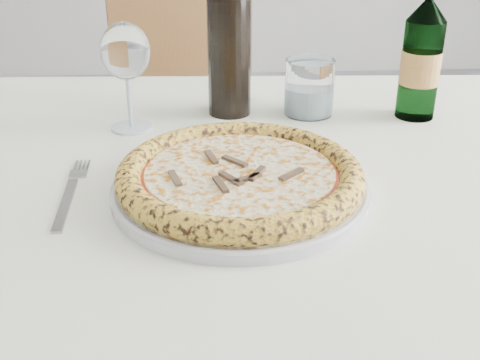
{
  "coord_description": "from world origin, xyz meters",
  "views": [
    {
      "loc": [
        -0.01,
        -0.81,
        1.11
      ],
      "look_at": [
        0.03,
        -0.14,
        0.78
      ],
      "focal_mm": 45.0,
      "sensor_mm": 36.0,
      "label": 1
    }
  ],
  "objects_px": {
    "chair_far": "(192,126)",
    "wine_bottle": "(229,40)",
    "wine_glass": "(125,54)",
    "tumbler": "(309,91)",
    "plate": "(240,188)",
    "pizza": "(240,175)",
    "dining_table": "(236,217)",
    "beer_bottle": "(421,58)"
  },
  "relations": [
    {
      "from": "chair_far",
      "to": "wine_bottle",
      "type": "height_order",
      "value": "wine_bottle"
    },
    {
      "from": "wine_glass",
      "to": "tumbler",
      "type": "xyz_separation_m",
      "value": [
        0.29,
        0.05,
        -0.08
      ]
    },
    {
      "from": "plate",
      "to": "pizza",
      "type": "height_order",
      "value": "pizza"
    },
    {
      "from": "wine_glass",
      "to": "wine_bottle",
      "type": "bearing_deg",
      "value": 22.31
    },
    {
      "from": "dining_table",
      "to": "chair_far",
      "type": "relative_size",
      "value": 1.56
    },
    {
      "from": "pizza",
      "to": "wine_glass",
      "type": "height_order",
      "value": "wine_glass"
    },
    {
      "from": "pizza",
      "to": "tumbler",
      "type": "xyz_separation_m",
      "value": [
        0.13,
        0.29,
        0.01
      ]
    },
    {
      "from": "pizza",
      "to": "wine_glass",
      "type": "relative_size",
      "value": 1.82
    },
    {
      "from": "chair_far",
      "to": "pizza",
      "type": "height_order",
      "value": "chair_far"
    },
    {
      "from": "dining_table",
      "to": "wine_bottle",
      "type": "bearing_deg",
      "value": 90.13
    },
    {
      "from": "plate",
      "to": "wine_bottle",
      "type": "xyz_separation_m",
      "value": [
        -0.0,
        0.3,
        0.12
      ]
    },
    {
      "from": "pizza",
      "to": "beer_bottle",
      "type": "height_order",
      "value": "beer_bottle"
    },
    {
      "from": "dining_table",
      "to": "plate",
      "type": "height_order",
      "value": "plate"
    },
    {
      "from": "wine_glass",
      "to": "beer_bottle",
      "type": "distance_m",
      "value": 0.47
    },
    {
      "from": "wine_glass",
      "to": "beer_bottle",
      "type": "height_order",
      "value": "beer_bottle"
    },
    {
      "from": "pizza",
      "to": "chair_far",
      "type": "bearing_deg",
      "value": 95.47
    },
    {
      "from": "dining_table",
      "to": "pizza",
      "type": "distance_m",
      "value": 0.15
    },
    {
      "from": "dining_table",
      "to": "chair_far",
      "type": "xyz_separation_m",
      "value": [
        -0.08,
        0.72,
        -0.13
      ]
    },
    {
      "from": "chair_far",
      "to": "plate",
      "type": "xyz_separation_m",
      "value": [
        0.08,
        -0.82,
        0.23
      ]
    },
    {
      "from": "tumbler",
      "to": "wine_bottle",
      "type": "xyz_separation_m",
      "value": [
        -0.13,
        0.01,
        0.08
      ]
    },
    {
      "from": "wine_glass",
      "to": "tumbler",
      "type": "bearing_deg",
      "value": 10.57
    },
    {
      "from": "chair_far",
      "to": "beer_bottle",
      "type": "relative_size",
      "value": 3.76
    },
    {
      "from": "tumbler",
      "to": "pizza",
      "type": "bearing_deg",
      "value": -114.63
    },
    {
      "from": "dining_table",
      "to": "plate",
      "type": "relative_size",
      "value": 4.5
    },
    {
      "from": "pizza",
      "to": "wine_bottle",
      "type": "height_order",
      "value": "wine_bottle"
    },
    {
      "from": "beer_bottle",
      "to": "plate",
      "type": "bearing_deg",
      "value": -139.27
    },
    {
      "from": "chair_far",
      "to": "plate",
      "type": "relative_size",
      "value": 2.89
    },
    {
      "from": "wine_glass",
      "to": "beer_bottle",
      "type": "xyz_separation_m",
      "value": [
        0.47,
        0.03,
        -0.02
      ]
    },
    {
      "from": "chair_far",
      "to": "dining_table",
      "type": "bearing_deg",
      "value": -83.78
    },
    {
      "from": "beer_bottle",
      "to": "wine_glass",
      "type": "bearing_deg",
      "value": -176.29
    },
    {
      "from": "chair_far",
      "to": "wine_bottle",
      "type": "distance_m",
      "value": 0.63
    },
    {
      "from": "chair_far",
      "to": "wine_bottle",
      "type": "xyz_separation_m",
      "value": [
        0.08,
        -0.52,
        0.35
      ]
    },
    {
      "from": "tumbler",
      "to": "plate",
      "type": "bearing_deg",
      "value": -114.63
    },
    {
      "from": "pizza",
      "to": "dining_table",
      "type": "bearing_deg",
      "value": 90.0
    },
    {
      "from": "tumbler",
      "to": "beer_bottle",
      "type": "xyz_separation_m",
      "value": [
        0.18,
        -0.02,
        0.06
      ]
    },
    {
      "from": "dining_table",
      "to": "beer_bottle",
      "type": "height_order",
      "value": "beer_bottle"
    },
    {
      "from": "plate",
      "to": "beer_bottle",
      "type": "bearing_deg",
      "value": 40.73
    },
    {
      "from": "pizza",
      "to": "wine_glass",
      "type": "bearing_deg",
      "value": 124.23
    },
    {
      "from": "dining_table",
      "to": "wine_glass",
      "type": "bearing_deg",
      "value": 139.82
    },
    {
      "from": "chair_far",
      "to": "beer_bottle",
      "type": "height_order",
      "value": "beer_bottle"
    },
    {
      "from": "pizza",
      "to": "tumbler",
      "type": "distance_m",
      "value": 0.32
    },
    {
      "from": "wine_glass",
      "to": "tumbler",
      "type": "relative_size",
      "value": 1.83
    }
  ]
}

